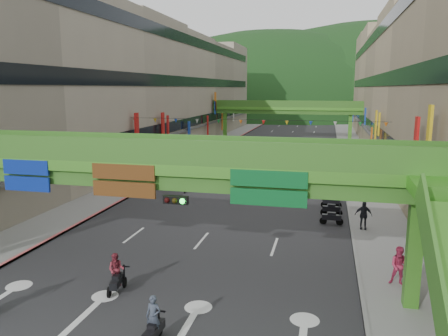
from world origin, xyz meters
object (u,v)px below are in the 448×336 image
scooter_rider_near (154,323)px  pedestrian_red (400,269)px  overpass_near (179,181)px  car_silver (199,164)px  car_yellow (305,142)px  scooter_rider_mid (116,273)px

scooter_rider_near → pedestrian_red: size_ratio=1.02×
overpass_near → car_silver: size_ratio=6.94×
car_yellow → overpass_near: bearing=-100.5°
car_silver → overpass_near: bearing=-83.3°
overpass_near → car_yellow: bearing=86.8°
overpass_near → car_yellow: overpass_near is taller
overpass_near → pedestrian_red: size_ratio=14.99×
scooter_rider_near → car_silver: size_ratio=0.47×
overpass_near → scooter_rider_near: (0.48, -4.38, -4.34)m
scooter_rider_mid → car_yellow: scooter_rider_mid is taller
scooter_rider_near → scooter_rider_mid: bearing=133.0°
scooter_rider_near → scooter_rider_mid: (-3.26, 3.50, 0.09)m
scooter_rider_near → car_yellow: bearing=87.6°
scooter_rider_mid → car_silver: size_ratio=0.47×
scooter_rider_mid → car_yellow: 54.15m
overpass_near → scooter_rider_mid: overpass_near is taller
car_silver → car_yellow: 25.74m
pedestrian_red → overpass_near: bearing=-156.4°
overpass_near → pedestrian_red: (9.90, 2.62, -4.27)m
car_yellow → scooter_rider_near: bearing=-99.8°
overpass_near → car_silver: 31.00m
scooter_rider_mid → car_silver: bearing=99.6°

